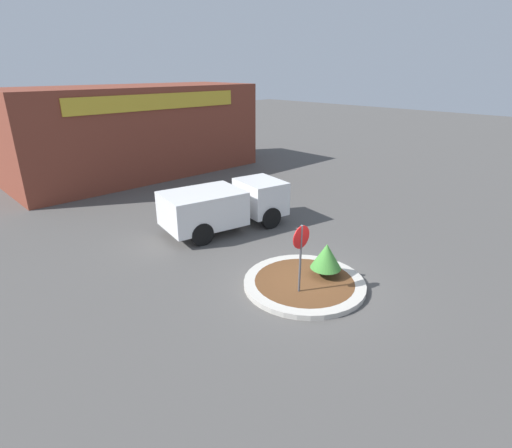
% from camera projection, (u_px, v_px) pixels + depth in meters
% --- Properties ---
extents(ground_plane, '(120.00, 120.00, 0.00)m').
position_uv_depth(ground_plane, '(304.00, 286.00, 13.16)').
color(ground_plane, '#514F4C').
extents(traffic_island, '(3.99, 3.99, 0.18)m').
position_uv_depth(traffic_island, '(304.00, 283.00, 13.13)').
color(traffic_island, '#BCB7AD').
rests_on(traffic_island, ground_plane).
extents(stop_sign, '(0.72, 0.07, 2.39)m').
position_uv_depth(stop_sign, '(301.00, 248.00, 11.96)').
color(stop_sign, '#4C4C51').
rests_on(stop_sign, ground_plane).
extents(island_shrub, '(1.03, 1.03, 1.15)m').
position_uv_depth(island_shrub, '(326.00, 256.00, 13.18)').
color(island_shrub, brown).
rests_on(island_shrub, traffic_island).
extents(utility_truck, '(5.79, 3.24, 1.92)m').
position_uv_depth(utility_truck, '(224.00, 205.00, 17.44)').
color(utility_truck, white).
rests_on(utility_truck, ground_plane).
extents(storefront_building, '(15.80, 6.07, 5.67)m').
position_uv_depth(storefront_building, '(137.00, 131.00, 26.12)').
color(storefront_building, brown).
rests_on(storefront_building, ground_plane).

